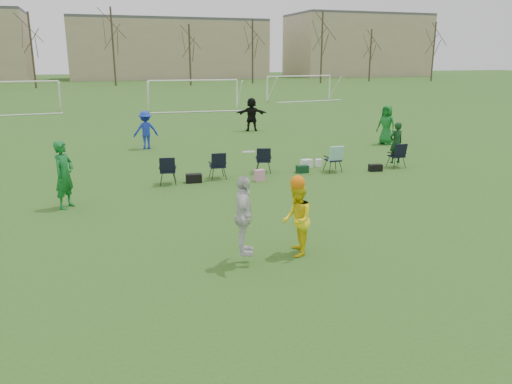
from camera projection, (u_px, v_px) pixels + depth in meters
name	position (u px, v px, depth m)	size (l,w,h in m)	color
ground	(313.00, 261.00, 10.69)	(260.00, 260.00, 0.00)	#29581B
fielder_green_near	(64.00, 175.00, 14.26)	(0.72, 0.47, 1.96)	#126826
fielder_blue	(146.00, 130.00, 23.59)	(1.16, 0.66, 1.79)	#182FB7
fielder_green_far	(386.00, 125.00, 24.80)	(0.95, 0.62, 1.94)	#126722
fielder_black	(252.00, 114.00, 29.33)	(1.81, 0.58, 1.95)	black
center_contest	(273.00, 217.00, 10.59)	(2.02, 1.15, 2.42)	silver
sideline_setup	(300.00, 159.00, 18.71)	(9.68, 1.81, 1.77)	#0E3516
goal_left	(8.00, 88.00, 38.25)	(7.39, 0.76, 2.46)	white
goal_mid	(193.00, 86.00, 40.70)	(7.40, 0.63, 2.46)	white
goal_right	(299.00, 81.00, 49.86)	(7.35, 1.14, 2.46)	white
tree_line	(116.00, 51.00, 73.37)	(110.28, 3.28, 11.40)	#382B21
building_row	(141.00, 48.00, 99.06)	(126.00, 16.00, 13.00)	tan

